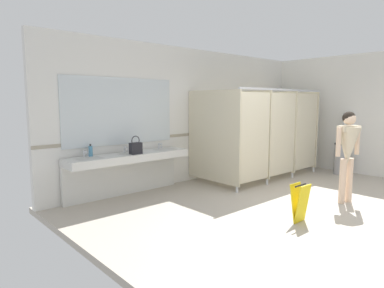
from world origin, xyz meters
The scene contains 12 objects.
ground_plane centered at (0.00, 0.00, -0.05)m, with size 7.25×6.49×0.10m, color #B2A899.
wall_back centered at (0.00, 3.01, 1.47)m, with size 7.25×0.12×2.94m, color silver.
wall_back_tile_band centered at (0.00, 2.94, 1.05)m, with size 7.25×0.01×0.06m, color #9E937F.
vanity_counter centered at (-1.99, 2.74, 0.60)m, with size 2.41×0.53×0.94m.
mirror_panel centered at (-1.99, 2.93, 1.60)m, with size 2.31×0.02×1.25m, color silver.
bathroom_stalls centered at (1.21, 1.96, 1.08)m, with size 3.04×1.48×2.06m.
paper_towel_dispenser_upper centered at (3.26, 0.92, 1.27)m, with size 0.38×0.13×0.45m.
trash_bin centered at (2.95, 0.92, 0.38)m, with size 0.34×0.34×0.77m.
person_standing centered at (0.67, -0.20, 1.02)m, with size 0.55×0.49×1.62m.
handbag centered at (-1.94, 2.53, 0.94)m, with size 0.22×0.12×0.34m.
soap_dispenser centered at (-2.68, 2.82, 0.92)m, with size 0.07×0.07×0.22m.
wet_floor_sign centered at (-0.83, -0.18, 0.30)m, with size 0.28×0.19×0.58m.
Camera 1 is at (-5.24, -2.71, 1.78)m, focal length 31.43 mm.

